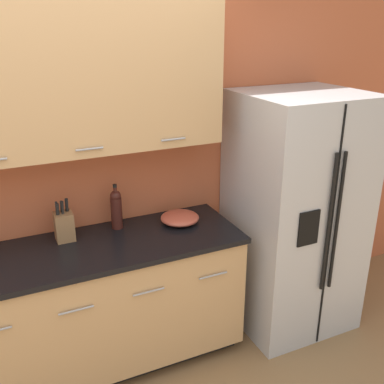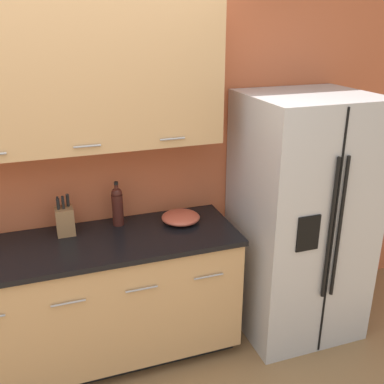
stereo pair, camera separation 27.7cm
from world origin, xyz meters
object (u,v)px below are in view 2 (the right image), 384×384
at_px(wine_bottle, 117,205).
at_px(mixing_bowl, 181,217).
at_px(knife_block, 65,220).
at_px(refrigerator, 300,218).

xyz_separation_m(wine_bottle, mixing_bowl, (0.42, -0.11, -0.11)).
relative_size(knife_block, mixing_bowl, 1.03).
distance_m(refrigerator, knife_block, 1.65).
bearing_deg(mixing_bowl, refrigerator, -10.73).
relative_size(knife_block, wine_bottle, 0.88).
relative_size(refrigerator, wine_bottle, 5.71).
bearing_deg(knife_block, mixing_bowl, -5.51).
relative_size(refrigerator, knife_block, 6.48).
bearing_deg(wine_bottle, knife_block, -174.96).
bearing_deg(refrigerator, knife_block, 171.73).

